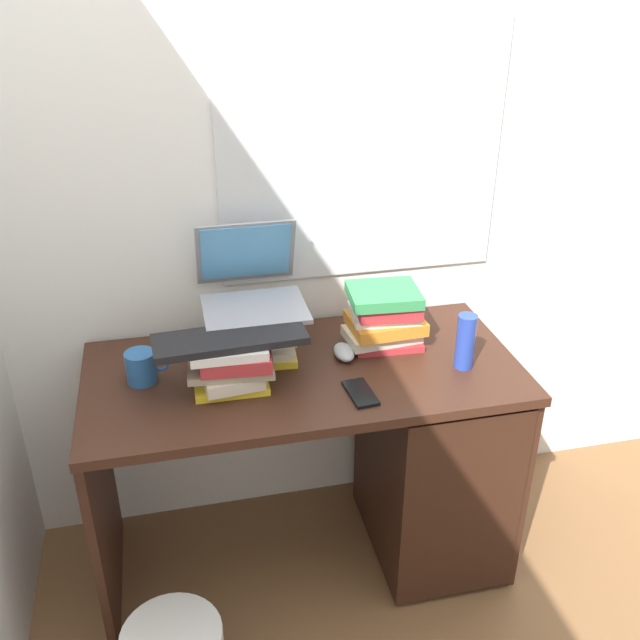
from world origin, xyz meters
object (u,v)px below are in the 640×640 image
water_bottle (465,341)px  desk (403,451)px  book_stack_side (385,317)px  computer_mouse (344,352)px  mug (142,367)px  keyboard (230,339)px  book_stack_keyboard_riser (232,365)px  cell_phone (361,393)px  book_stack_tall (256,335)px  laptop (251,285)px

water_bottle → desk: bearing=154.3°
book_stack_side → desk: bearing=-67.7°
computer_mouse → water_bottle: water_bottle is taller
book_stack_side → mug: bearing=-176.0°
keyboard → water_bottle: (0.68, -0.04, -0.07)m
book_stack_keyboard_riser → keyboard: (-0.00, 0.00, 0.08)m
book_stack_side → keyboard: (-0.49, -0.14, 0.06)m
book_stack_keyboard_riser → water_bottle: 0.68m
desk → cell_phone: cell_phone is taller
cell_phone → computer_mouse: bearing=83.7°
book_stack_side → computer_mouse: bearing=-160.1°
desk → mug: 0.88m
keyboard → water_bottle: water_bottle is taller
cell_phone → keyboard: bearing=156.6°
book_stack_side → book_stack_tall: bearing=178.4°
keyboard → mug: size_ratio=3.38×
book_stack_side → keyboard: 0.52m
book_stack_tall → book_stack_keyboard_riser: bearing=-119.9°
desk → book_stack_keyboard_riser: 0.68m
desk → book_stack_tall: book_stack_tall is taller
laptop → keyboard: (-0.09, -0.22, -0.05)m
desk → cell_phone: (-0.19, -0.15, 0.35)m
book_stack_keyboard_riser → mug: (-0.25, 0.09, -0.03)m
book_stack_side → cell_phone: size_ratio=1.80×
desk → computer_mouse: 0.41m
desk → laptop: bearing=156.7°
book_stack_keyboard_riser → laptop: laptop is taller
laptop → mug: bearing=-158.8°
book_stack_keyboard_riser → water_bottle: water_bottle is taller
book_stack_tall → cell_phone: 0.38m
book_stack_side → water_bottle: book_stack_side is taller
book_stack_tall → computer_mouse: (0.26, -0.06, -0.06)m
laptop → cell_phone: bearing=-53.3°
book_stack_side → computer_mouse: 0.17m
desk → computer_mouse: (-0.19, 0.06, 0.36)m
book_stack_keyboard_riser → water_bottle: bearing=-3.0°
desk → water_bottle: bearing=-25.7°
desk → keyboard: size_ratio=3.06×
computer_mouse → water_bottle: bearing=-21.5°
book_stack_keyboard_riser → book_stack_side: book_stack_side is taller
keyboard → cell_phone: bearing=-21.5°
desk → cell_phone: size_ratio=9.46×
laptop → water_bottle: 0.66m
water_bottle → laptop: bearing=156.1°
book_stack_side → laptop: bearing=168.8°
keyboard → laptop: bearing=64.8°
mug → cell_phone: mug is taller
book_stack_keyboard_riser → laptop: size_ratio=0.77×
laptop → keyboard: 0.25m
book_stack_tall → keyboard: size_ratio=0.60×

